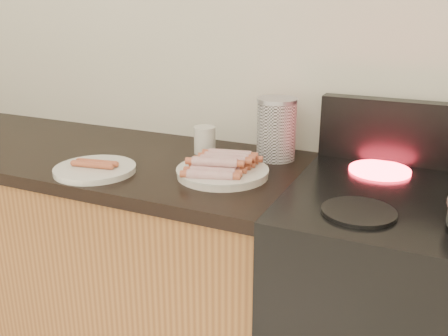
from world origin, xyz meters
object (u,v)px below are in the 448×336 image
at_px(side_plate, 95,169).
at_px(mug, 205,140).
at_px(main_plate, 223,173).
at_px(canister, 276,129).

xyz_separation_m(side_plate, mug, (0.21, 0.32, 0.04)).
bearing_deg(mug, main_plate, -50.69).
relative_size(canister, mug, 2.19).
height_order(side_plate, canister, canister).
height_order(main_plate, mug, mug).
bearing_deg(side_plate, mug, 56.17).
bearing_deg(canister, side_plate, -141.62).
relative_size(main_plate, side_plate, 1.10).
height_order(main_plate, side_plate, same).
bearing_deg(main_plate, mug, 129.31).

